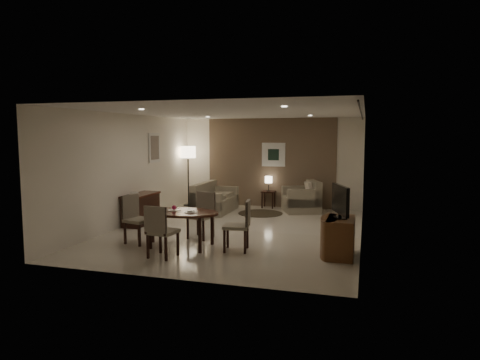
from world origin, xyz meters
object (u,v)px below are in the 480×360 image
(dining_table, at_px, (182,229))
(chair_far, at_px, (200,216))
(chair_right, at_px, (236,226))
(tv_cabinet, at_px, (340,237))
(sofa, at_px, (215,197))
(side_table, at_px, (268,199))
(chair_near, at_px, (163,231))
(chair_left, at_px, (139,219))
(floor_lamp, at_px, (188,176))
(armchair, at_px, (301,196))
(console_desk, at_px, (141,209))

(dining_table, xyz_separation_m, chair_far, (0.10, 0.76, 0.13))
(chair_far, relative_size, chair_right, 1.00)
(tv_cabinet, bearing_deg, sofa, 135.60)
(sofa, bearing_deg, chair_far, -166.97)
(chair_far, bearing_deg, dining_table, -86.08)
(tv_cabinet, distance_m, side_table, 5.32)
(sofa, bearing_deg, side_table, -50.24)
(chair_far, bearing_deg, chair_near, -83.49)
(side_table, bearing_deg, sofa, -139.27)
(chair_left, relative_size, sofa, 0.55)
(chair_left, height_order, floor_lamp, floor_lamp)
(chair_near, bearing_deg, dining_table, -84.03)
(tv_cabinet, relative_size, chair_far, 0.93)
(dining_table, distance_m, armchair, 4.82)
(chair_far, distance_m, armchair, 4.08)
(sofa, bearing_deg, console_desk, 149.91)
(chair_left, relative_size, chair_right, 1.01)
(armchair, bearing_deg, sofa, -95.85)
(tv_cabinet, distance_m, floor_lamp, 6.58)
(chair_right, xyz_separation_m, armchair, (0.57, 4.49, -0.04))
(tv_cabinet, bearing_deg, chair_left, -177.25)
(dining_table, bearing_deg, chair_far, 82.84)
(tv_cabinet, distance_m, armchair, 4.53)
(tv_cabinet, relative_size, armchair, 0.89)
(tv_cabinet, relative_size, floor_lamp, 0.49)
(tv_cabinet, relative_size, dining_table, 0.60)
(chair_left, bearing_deg, chair_near, -115.83)
(chair_left, xyz_separation_m, floor_lamp, (-0.89, 4.58, 0.44))
(armchair, relative_size, floor_lamp, 0.54)
(chair_left, xyz_separation_m, armchair, (2.63, 4.51, -0.04))
(dining_table, height_order, chair_right, chair_right)
(chair_right, bearing_deg, floor_lamp, -156.29)
(chair_far, bearing_deg, armchair, 78.17)
(chair_left, bearing_deg, side_table, -3.77)
(chair_near, relative_size, sofa, 0.54)
(chair_far, distance_m, chair_left, 1.28)
(dining_table, distance_m, chair_near, 0.77)
(dining_table, height_order, chair_far, chair_far)
(tv_cabinet, bearing_deg, dining_table, -176.27)
(console_desk, relative_size, chair_far, 1.24)
(tv_cabinet, bearing_deg, armchair, 107.34)
(sofa, bearing_deg, chair_left, 174.90)
(chair_left, bearing_deg, chair_right, -75.44)
(chair_left, relative_size, armchair, 0.97)
(tv_cabinet, bearing_deg, chair_near, -162.64)
(dining_table, bearing_deg, sofa, 99.94)
(side_table, height_order, floor_lamp, floor_lamp)
(dining_table, distance_m, chair_right, 1.12)
(chair_far, bearing_deg, chair_left, -133.15)
(chair_near, bearing_deg, chair_left, -31.84)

